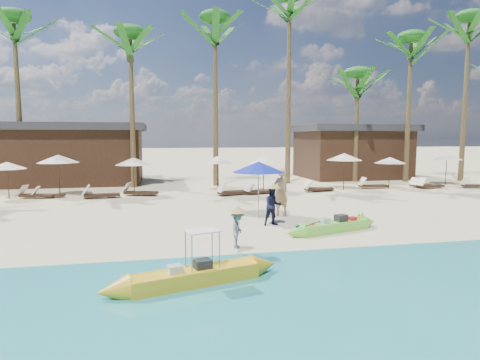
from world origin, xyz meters
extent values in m
plane|color=beige|center=(0.00, 0.00, 0.00)|extent=(240.00, 240.00, 0.00)
cube|color=tan|center=(0.00, -5.00, 0.00)|extent=(240.00, 4.50, 0.01)
cube|color=#70D841|center=(4.18, -0.45, 0.17)|extent=(2.88, 1.40, 0.34)
cube|color=white|center=(4.18, -0.45, 0.19)|extent=(2.45, 1.12, 0.15)
cube|color=#262628|center=(4.52, -0.35, 0.42)|extent=(0.48, 0.42, 0.31)
cube|color=silver|center=(3.83, -0.51, 0.39)|extent=(0.38, 0.35, 0.25)
cube|color=red|center=(5.00, -0.24, 0.36)|extent=(0.32, 0.29, 0.20)
cylinder|color=red|center=(3.32, -0.67, 0.30)|extent=(0.20, 0.20, 0.08)
cylinder|color=#262628|center=(3.13, -0.82, 0.30)|extent=(0.18, 0.18, 0.07)
sphere|color=tan|center=(2.86, -0.86, 0.34)|extent=(0.16, 0.16, 0.16)
cylinder|color=yellow|center=(5.40, 0.00, 0.34)|extent=(0.13, 0.13, 0.16)
cylinder|color=yellow|center=(5.57, 0.05, 0.34)|extent=(0.13, 0.13, 0.16)
cube|color=yellow|center=(-1.04, -4.57, 0.18)|extent=(3.00, 1.39, 0.35)
cube|color=white|center=(-1.04, -4.57, 0.19)|extent=(2.56, 1.11, 0.16)
cube|color=#262628|center=(-0.86, -4.52, 0.41)|extent=(0.44, 0.39, 0.28)
cube|color=silver|center=(-1.49, -4.70, 0.40)|extent=(0.36, 0.33, 0.24)
cube|color=white|center=(-0.86, -4.52, 1.21)|extent=(0.86, 0.69, 0.03)
imported|color=tan|center=(3.30, 2.85, 1.00)|extent=(0.85, 0.69, 2.01)
imported|color=#131634|center=(2.40, 0.94, 0.74)|extent=(0.76, 0.61, 1.48)
imported|color=gray|center=(0.37, -2.43, 0.72)|extent=(0.64, 0.80, 1.08)
cylinder|color=#99999E|center=(2.21, 2.44, 1.13)|extent=(0.05, 0.05, 2.26)
cone|color=#1124A8|center=(2.21, 2.44, 2.10)|extent=(2.16, 2.16, 0.44)
cylinder|color=#372316|center=(-9.72, 10.30, 0.97)|extent=(0.05, 0.05, 1.94)
cone|color=white|center=(-9.72, 10.30, 1.80)|extent=(1.94, 1.94, 0.39)
cube|color=#372316|center=(-7.65, 10.20, 0.14)|extent=(1.59, 0.55, 0.11)
cube|color=white|center=(-8.34, 10.22, 0.42)|extent=(0.37, 0.52, 0.46)
cylinder|color=#372316|center=(-7.28, 10.92, 1.13)|extent=(0.06, 0.06, 2.27)
cone|color=white|center=(-7.28, 10.92, 2.11)|extent=(2.27, 2.27, 0.45)
cube|color=#372316|center=(-8.23, 10.17, 0.16)|extent=(1.89, 0.92, 0.13)
cube|color=white|center=(-9.01, 10.32, 0.48)|extent=(0.51, 0.65, 0.53)
cube|color=#372316|center=(-4.80, 9.48, 0.17)|extent=(1.93, 0.80, 0.13)
cube|color=white|center=(-5.62, 9.39, 0.50)|extent=(0.48, 0.65, 0.55)
cylinder|color=#372316|center=(-3.14, 10.28, 1.05)|extent=(0.05, 0.05, 2.10)
cone|color=white|center=(-3.14, 10.28, 1.95)|extent=(2.10, 2.10, 0.42)
cube|color=#372316|center=(-2.76, 10.03, 0.16)|extent=(1.94, 1.17, 0.13)
cube|color=white|center=(-3.53, 10.30, 0.49)|extent=(0.59, 0.70, 0.54)
cylinder|color=#372316|center=(1.82, 11.11, 1.05)|extent=(0.05, 0.05, 2.10)
cone|color=white|center=(1.82, 11.11, 1.95)|extent=(2.10, 2.10, 0.42)
cube|color=#372316|center=(2.50, 9.16, 0.17)|extent=(1.99, 1.16, 0.13)
cube|color=white|center=(1.70, 8.91, 0.50)|extent=(0.59, 0.71, 0.55)
cube|color=#372316|center=(4.15, 9.51, 0.14)|extent=(1.63, 0.90, 0.11)
cube|color=white|center=(3.49, 9.32, 0.41)|extent=(0.47, 0.58, 0.45)
cylinder|color=#372316|center=(4.52, 10.19, 1.03)|extent=(0.05, 0.05, 2.07)
cone|color=white|center=(4.52, 10.19, 1.92)|extent=(2.07, 2.07, 0.41)
cube|color=#372316|center=(4.03, 9.26, 0.14)|extent=(1.72, 0.94, 0.12)
cube|color=white|center=(3.33, 9.07, 0.43)|extent=(0.49, 0.61, 0.48)
cube|color=#372316|center=(7.87, 9.60, 0.15)|extent=(1.80, 0.75, 0.12)
cube|color=white|center=(7.11, 9.52, 0.46)|extent=(0.45, 0.60, 0.51)
cylinder|color=#372316|center=(9.74, 10.08, 1.13)|extent=(0.06, 0.06, 2.25)
cone|color=white|center=(9.74, 10.08, 2.10)|extent=(2.25, 2.25, 0.45)
cube|color=#372316|center=(8.18, 10.06, 0.14)|extent=(1.60, 0.77, 0.11)
cube|color=white|center=(7.52, 10.19, 0.41)|extent=(0.43, 0.55, 0.45)
cylinder|color=#372316|center=(12.89, 10.01, 0.99)|extent=(0.05, 0.05, 1.99)
cone|color=white|center=(12.89, 10.01, 1.85)|extent=(1.99, 1.99, 0.40)
cube|color=#372316|center=(11.99, 10.37, 0.16)|extent=(1.85, 0.68, 0.13)
cube|color=white|center=(11.19, 10.40, 0.48)|extent=(0.44, 0.61, 0.53)
cube|color=#372316|center=(15.46, 10.30, 0.15)|extent=(1.74, 1.00, 0.12)
cube|color=white|center=(14.76, 10.08, 0.44)|extent=(0.51, 0.62, 0.48)
cylinder|color=#372316|center=(18.08, 11.24, 1.06)|extent=(0.05, 0.05, 2.12)
cone|color=white|center=(18.08, 11.24, 1.97)|extent=(2.12, 2.12, 0.42)
cube|color=#372316|center=(15.69, 9.62, 0.16)|extent=(1.80, 0.73, 0.12)
cube|color=white|center=(14.92, 9.55, 0.47)|extent=(0.44, 0.60, 0.51)
cube|color=#372316|center=(18.79, 9.19, 0.16)|extent=(1.88, 1.04, 0.13)
cube|color=white|center=(18.03, 9.40, 0.47)|extent=(0.54, 0.66, 0.52)
cone|color=brown|center=(-10.45, 15.08, 5.45)|extent=(0.40, 0.40, 10.89)
ellipsoid|color=#186319|center=(-10.45, 15.08, 10.89)|extent=(2.08, 2.08, 0.88)
cone|color=brown|center=(-3.36, 14.27, 5.04)|extent=(0.40, 0.40, 10.08)
ellipsoid|color=#186319|center=(-3.36, 14.27, 10.08)|extent=(2.08, 2.08, 0.88)
cone|color=brown|center=(2.15, 14.01, 5.63)|extent=(0.40, 0.40, 11.26)
ellipsoid|color=#186319|center=(2.15, 14.01, 11.26)|extent=(2.08, 2.08, 0.88)
cone|color=brown|center=(7.45, 14.38, 6.58)|extent=(0.40, 0.40, 13.16)
cone|color=brown|center=(12.84, 14.52, 4.04)|extent=(0.40, 0.40, 8.07)
ellipsoid|color=#186319|center=(12.84, 14.52, 8.07)|extent=(2.08, 2.08, 0.88)
cone|color=brown|center=(16.57, 13.68, 5.32)|extent=(0.40, 0.40, 10.64)
ellipsoid|color=#186319|center=(16.57, 13.68, 10.64)|extent=(2.08, 2.08, 0.88)
cone|color=brown|center=(21.07, 13.33, 6.13)|extent=(0.40, 0.40, 12.26)
ellipsoid|color=#186319|center=(21.07, 13.33, 12.26)|extent=(2.08, 2.08, 0.88)
cube|color=#372316|center=(-8.00, 17.50, 1.90)|extent=(10.00, 6.00, 3.80)
cube|color=#2D2D33|center=(-8.00, 17.50, 4.05)|extent=(10.80, 6.60, 0.50)
cube|color=#372316|center=(14.00, 17.50, 1.90)|extent=(8.00, 6.00, 3.80)
cube|color=#2D2D33|center=(14.00, 17.50, 4.05)|extent=(8.80, 6.60, 0.50)
camera|label=1|loc=(-1.81, -13.28, 3.27)|focal=30.00mm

